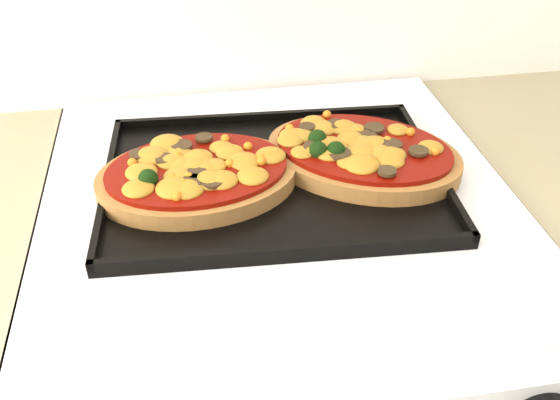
{
  "coord_description": "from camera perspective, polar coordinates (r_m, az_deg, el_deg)",
  "views": [
    {
      "loc": [
        -0.11,
        1.06,
        1.36
      ],
      "look_at": [
        -0.01,
        1.67,
        0.92
      ],
      "focal_mm": 40.0,
      "sensor_mm": 36.0,
      "label": 1
    }
  ],
  "objects": [
    {
      "name": "pizza_left",
      "position": [
        0.78,
        -7.57,
        2.42
      ],
      "size": [
        0.26,
        0.2,
        0.04
      ],
      "primitive_type": null,
      "rotation": [
        0.0,
        0.0,
        0.08
      ],
      "color": "#A9723A",
      "rests_on": "baking_tray"
    },
    {
      "name": "baking_tray",
      "position": [
        0.8,
        -0.6,
        2.2
      ],
      "size": [
        0.44,
        0.34,
        0.02
      ],
      "primitive_type": "cube",
      "rotation": [
        0.0,
        0.0,
        -0.05
      ],
      "color": "black",
      "rests_on": "stove"
    },
    {
      "name": "pizza_right",
      "position": [
        0.82,
        7.61,
        4.36
      ],
      "size": [
        0.31,
        0.28,
        0.04
      ],
      "primitive_type": null,
      "rotation": [
        0.0,
        0.0,
        -0.52
      ],
      "color": "#A9723A",
      "rests_on": "baking_tray"
    }
  ]
}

